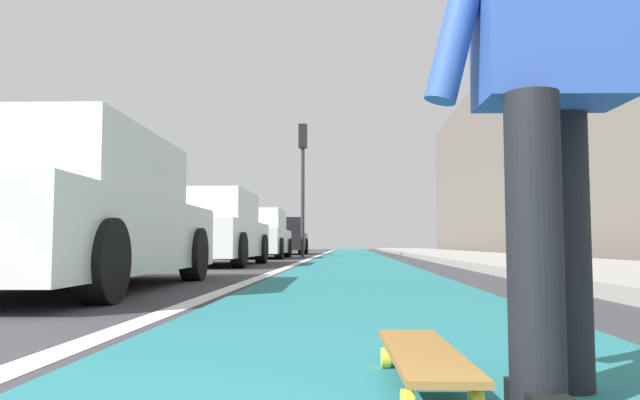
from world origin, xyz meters
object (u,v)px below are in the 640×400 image
(skater_person, at_px, (550,63))
(parked_car_end, at_px, (284,237))
(parked_car_mid, at_px, (209,230))
(traffic_light, at_px, (303,165))
(skateboard, at_px, (423,357))
(parked_car_far, at_px, (257,235))
(parked_car_near, at_px, (67,215))

(skater_person, relative_size, parked_car_end, 0.40)
(parked_car_mid, bearing_deg, traffic_light, -9.25)
(skateboard, xyz_separation_m, skater_person, (-0.15, -0.35, 0.84))
(skateboard, distance_m, parked_car_end, 23.36)
(skateboard, relative_size, parked_car_end, 0.20)
(skateboard, relative_size, parked_car_mid, 0.20)
(parked_car_mid, bearing_deg, parked_car_far, -0.19)
(skateboard, height_order, skater_person, skater_person)
(parked_car_far, bearing_deg, skater_person, -168.42)
(parked_car_far, relative_size, traffic_light, 0.94)
(traffic_light, bearing_deg, skateboard, -174.40)
(skater_person, xyz_separation_m, parked_car_far, (16.45, 3.37, -0.24))
(skater_person, distance_m, traffic_light, 18.42)
(parked_car_end, height_order, traffic_light, traffic_light)
(skater_person, distance_m, parked_car_near, 5.08)
(parked_car_far, xyz_separation_m, parked_car_end, (6.86, -0.07, 0.03))
(skater_person, bearing_deg, parked_car_mid, 18.15)
(parked_car_far, bearing_deg, traffic_light, -36.07)
(parked_car_mid, relative_size, parked_car_end, 1.02)
(skateboard, bearing_deg, parked_car_near, 37.69)
(skateboard, xyz_separation_m, parked_car_end, (23.16, 2.96, 0.63))
(parked_car_mid, bearing_deg, skateboard, -163.37)
(parked_car_end, relative_size, traffic_light, 0.94)
(traffic_light, bearing_deg, parked_car_far, 143.93)
(skateboard, bearing_deg, skater_person, -113.36)
(parked_car_near, distance_m, parked_car_far, 12.55)
(parked_car_mid, distance_m, parked_car_end, 12.97)
(parked_car_end, distance_m, traffic_light, 5.76)
(skater_person, xyz_separation_m, traffic_light, (18.18, 2.11, 2.11))
(parked_car_mid, distance_m, traffic_light, 8.27)
(parked_car_mid, height_order, parked_car_end, parked_car_end)
(skater_person, bearing_deg, skateboard, 66.64)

